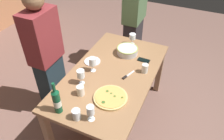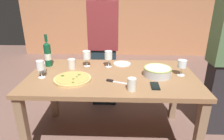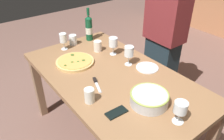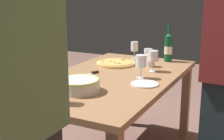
{
  "view_description": "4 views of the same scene",
  "coord_description": "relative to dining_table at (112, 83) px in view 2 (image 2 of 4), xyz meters",
  "views": [
    {
      "loc": [
        -1.69,
        -0.76,
        2.31
      ],
      "look_at": [
        0.0,
        0.0,
        0.8
      ],
      "focal_mm": 35.0,
      "sensor_mm": 36.0,
      "label": 1
    },
    {
      "loc": [
        0.06,
        -1.76,
        1.49
      ],
      "look_at": [
        0.0,
        0.0,
        0.8
      ],
      "focal_mm": 31.63,
      "sensor_mm": 36.0,
      "label": 2
    },
    {
      "loc": [
        1.2,
        -0.92,
        1.76
      ],
      "look_at": [
        0.0,
        0.0,
        0.8
      ],
      "focal_mm": 35.86,
      "sensor_mm": 36.0,
      "label": 3
    },
    {
      "loc": [
        2.01,
        1.02,
        1.36
      ],
      "look_at": [
        0.0,
        0.0,
        0.8
      ],
      "focal_mm": 49.55,
      "sensor_mm": 36.0,
      "label": 4
    }
  ],
  "objects": [
    {
      "name": "ground_plane",
      "position": [
        0.0,
        0.0,
        -0.66
      ],
      "size": [
        8.0,
        8.0,
        0.0
      ],
      "primitive_type": "plane",
      "color": "brown"
    },
    {
      "name": "side_plate",
      "position": [
        0.1,
        0.3,
        0.1
      ],
      "size": [
        0.19,
        0.19,
        0.01
      ],
      "primitive_type": "cylinder",
      "color": "white",
      "rests_on": "dining_table"
    },
    {
      "name": "wine_glass_by_bottle",
      "position": [
        -0.04,
        0.21,
        0.21
      ],
      "size": [
        0.08,
        0.08,
        0.17
      ],
      "color": "white",
      "rests_on": "dining_table"
    },
    {
      "name": "wine_glass_far_right",
      "position": [
        -0.65,
        -0.09,
        0.2
      ],
      "size": [
        0.07,
        0.07,
        0.16
      ],
      "color": "white",
      "rests_on": "dining_table"
    },
    {
      "name": "pizza_knife",
      "position": [
        0.02,
        -0.17,
        0.1
      ],
      "size": [
        0.19,
        0.08,
        0.02
      ],
      "color": "silver",
      "rests_on": "dining_table"
    },
    {
      "name": "serving_bowl",
      "position": [
        0.43,
        -0.01,
        0.14
      ],
      "size": [
        0.26,
        0.26,
        0.08
      ],
      "color": "silver",
      "rests_on": "dining_table"
    },
    {
      "name": "cup_ceramic",
      "position": [
        -0.69,
        0.03,
        0.14
      ],
      "size": [
        0.08,
        0.08,
        0.1
      ],
      "primitive_type": "cylinder",
      "color": "white",
      "rests_on": "dining_table"
    },
    {
      "name": "wine_glass_near_pizza",
      "position": [
        -0.28,
        0.22,
        0.21
      ],
      "size": [
        0.08,
        0.08,
        0.17
      ],
      "color": "white",
      "rests_on": "dining_table"
    },
    {
      "name": "brick_wall_back",
      "position": [
        0.0,
        3.2,
        0.62
      ],
      "size": [
        4.67,
        0.16,
        2.56
      ],
      "primitive_type": "cube",
      "color": "#BB7A51",
      "rests_on": "ground"
    },
    {
      "name": "pizza",
      "position": [
        -0.35,
        -0.14,
        0.11
      ],
      "size": [
        0.34,
        0.34,
        0.03
      ],
      "color": "#DCB46D",
      "rests_on": "dining_table"
    },
    {
      "name": "cup_amber",
      "position": [
        -0.42,
        0.15,
        0.14
      ],
      "size": [
        0.08,
        0.08,
        0.1
      ],
      "primitive_type": "cylinder",
      "color": "silver",
      "rests_on": "dining_table"
    },
    {
      "name": "person_host",
      "position": [
        -0.14,
        0.77,
        0.17
      ],
      "size": [
        0.38,
        0.24,
        1.63
      ],
      "rotation": [
        0.0,
        0.0,
        -1.4
      ],
      "color": "#1D2D35",
      "rests_on": "ground"
    },
    {
      "name": "cup_spare",
      "position": [
        0.17,
        -0.32,
        0.15
      ],
      "size": [
        0.07,
        0.07,
        0.1
      ],
      "primitive_type": "cylinder",
      "color": "silver",
      "rests_on": "dining_table"
    },
    {
      "name": "dining_table",
      "position": [
        0.0,
        0.0,
        0.0
      ],
      "size": [
        1.6,
        0.9,
        0.75
      ],
      "color": "#926844",
      "rests_on": "ground"
    },
    {
      "name": "wine_bottle",
      "position": [
        -0.69,
        0.22,
        0.23
      ],
      "size": [
        0.07,
        0.07,
        0.34
      ],
      "color": "#114B2D",
      "rests_on": "dining_table"
    },
    {
      "name": "wine_glass_far_left",
      "position": [
        0.66,
        0.01,
        0.2
      ],
      "size": [
        0.08,
        0.08,
        0.15
      ],
      "color": "white",
      "rests_on": "dining_table"
    },
    {
      "name": "cell_phone",
      "position": [
        0.37,
        -0.25,
        0.1
      ],
      "size": [
        0.07,
        0.15,
        0.01
      ],
      "primitive_type": "cube",
      "rotation": [
        0.0,
        0.0,
        6.25
      ],
      "color": "black",
      "rests_on": "dining_table"
    }
  ]
}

